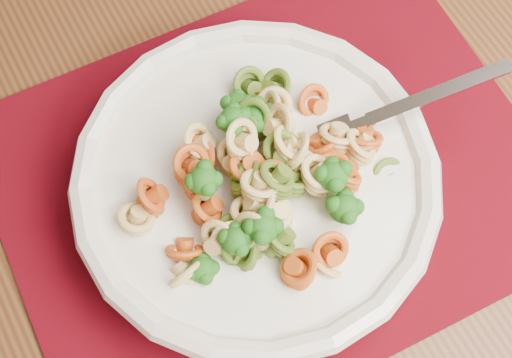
{
  "coord_description": "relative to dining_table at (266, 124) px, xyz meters",
  "views": [
    {
      "loc": [
        -0.72,
        0.25,
        1.24
      ],
      "look_at": [
        -0.7,
        0.46,
        0.75
      ],
      "focal_mm": 50.0,
      "sensor_mm": 36.0,
      "label": 1
    }
  ],
  "objects": [
    {
      "name": "pasta_bowl",
      "position": [
        -0.02,
        -0.11,
        0.12
      ],
      "size": [
        0.28,
        0.28,
        0.05
      ],
      "color": "silver",
      "rests_on": "placemat"
    },
    {
      "name": "pasta_broccoli_heap",
      "position": [
        -0.02,
        -0.11,
        0.14
      ],
      "size": [
        0.24,
        0.24,
        0.06
      ],
      "primitive_type": null,
      "color": "#E2C070",
      "rests_on": "pasta_bowl"
    },
    {
      "name": "fork",
      "position": [
        0.04,
        -0.08,
        0.14
      ],
      "size": [
        0.18,
        0.05,
        0.08
      ],
      "primitive_type": null,
      "rotation": [
        0.0,
        -0.35,
        0.16
      ],
      "color": "silver",
      "rests_on": "pasta_bowl"
    },
    {
      "name": "dining_table",
      "position": [
        0.0,
        0.0,
        0.0
      ],
      "size": [
        1.7,
        1.44,
        0.7
      ],
      "rotation": [
        0.0,
        0.0,
        0.42
      ],
      "color": "#553618",
      "rests_on": "ground"
    },
    {
      "name": "placemat",
      "position": [
        -0.01,
        -0.1,
        0.09
      ],
      "size": [
        0.52,
        0.46,
        0.0
      ],
      "primitive_type": "cube",
      "rotation": [
        0.0,
        0.0,
        0.37
      ],
      "color": "#50030F",
      "rests_on": "dining_table"
    }
  ]
}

